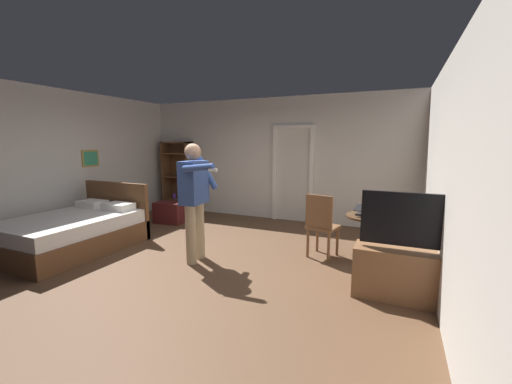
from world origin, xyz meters
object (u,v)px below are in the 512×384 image
(bed, at_px, (75,231))
(side_table, at_px, (369,230))
(suitcase_dark, at_px, (170,212))
(suitcase_small, at_px, (183,211))
(wooden_chair, at_px, (321,223))
(bookshelf, at_px, (179,174))
(tv_flatscreen, at_px, (407,269))
(person_blue_shirt, at_px, (195,194))
(bottle_on_table, at_px, (381,211))
(laptop, at_px, (367,212))

(bed, xyz_separation_m, side_table, (4.50, 1.41, 0.17))
(suitcase_dark, xyz_separation_m, suitcase_small, (-0.00, 0.47, -0.05))
(side_table, distance_m, wooden_chair, 0.70)
(bookshelf, distance_m, tv_flatscreen, 6.04)
(side_table, bearing_deg, person_blue_shirt, -156.46)
(wooden_chair, bearing_deg, tv_flatscreen, -38.07)
(bottle_on_table, distance_m, suitcase_small, 4.55)
(bottle_on_table, bearing_deg, tv_flatscreen, -70.38)
(laptop, height_order, bottle_on_table, bottle_on_table)
(side_table, bearing_deg, bottle_on_table, -29.74)
(tv_flatscreen, bearing_deg, bottle_on_table, 109.62)
(bookshelf, height_order, bottle_on_table, bookshelf)
(side_table, bearing_deg, suitcase_dark, 171.45)
(person_blue_shirt, xyz_separation_m, suitcase_small, (-1.85, 2.13, -0.84))
(bed, distance_m, bookshelf, 3.26)
(wooden_chair, distance_m, person_blue_shirt, 1.95)
(bed, height_order, laptop, bed)
(bottle_on_table, bearing_deg, laptop, 168.07)
(bookshelf, distance_m, person_blue_shirt, 3.72)
(bookshelf, relative_size, wooden_chair, 1.79)
(tv_flatscreen, distance_m, side_table, 1.18)
(side_table, distance_m, person_blue_shirt, 2.63)
(bookshelf, xyz_separation_m, laptop, (4.77, -1.82, -0.20))
(laptop, distance_m, wooden_chair, 0.69)
(bookshelf, bearing_deg, side_table, -20.25)
(tv_flatscreen, xyz_separation_m, person_blue_shirt, (-2.85, 0.04, 0.66))
(tv_flatscreen, xyz_separation_m, wooden_chair, (-1.17, 0.92, 0.18))
(wooden_chair, bearing_deg, suitcase_dark, 167.58)
(bookshelf, height_order, suitcase_dark, bookshelf)
(tv_flatscreen, bearing_deg, suitcase_small, 155.21)
(bookshelf, xyz_separation_m, tv_flatscreen, (5.30, -2.84, -0.59))
(side_table, relative_size, bottle_on_table, 2.89)
(side_table, xyz_separation_m, laptop, (-0.04, -0.04, 0.28))
(person_blue_shirt, bearing_deg, tv_flatscreen, -0.74)
(laptop, distance_m, person_blue_shirt, 2.53)
(bottle_on_table, xyz_separation_m, person_blue_shirt, (-2.50, -0.95, 0.22))
(bed, relative_size, bottle_on_table, 8.33)
(tv_flatscreen, bearing_deg, person_blue_shirt, 179.26)
(bookshelf, relative_size, person_blue_shirt, 1.02)
(bottle_on_table, bearing_deg, wooden_chair, -175.62)
(bookshelf, relative_size, suitcase_small, 3.74)
(bottle_on_table, xyz_separation_m, suitcase_small, (-4.34, 1.19, -0.62))
(person_blue_shirt, relative_size, suitcase_dark, 2.81)
(person_blue_shirt, height_order, suitcase_dark, person_blue_shirt)
(suitcase_small, bearing_deg, side_table, -13.49)
(bottle_on_table, relative_size, suitcase_dark, 0.39)
(bed, xyz_separation_m, laptop, (4.47, 1.36, 0.45))
(bookshelf, bearing_deg, tv_flatscreen, -28.17)
(tv_flatscreen, xyz_separation_m, suitcase_small, (-4.69, 2.17, -0.18))
(wooden_chair, bearing_deg, side_table, 11.82)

